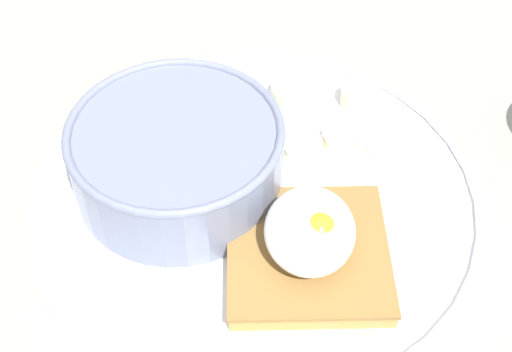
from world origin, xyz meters
TOP-DOWN VIEW (x-y plane):
  - ground_plane at (0.00, 0.00)cm, footprint 120.00×120.00cm
  - plate at (0.00, 0.00)cm, footprint 30.64×30.64cm
  - oatmeal_bowl at (0.79, 5.24)cm, footprint 14.23×14.23cm
  - toast_slice at (-5.20, -3.48)cm, footprint 10.68×10.68cm
  - poached_egg at (-5.25, -3.52)cm, footprint 6.37×5.49cm
  - banana_slice_front at (9.61, -7.40)cm, footprint 4.22×4.21cm
  - banana_slice_left at (5.40, -5.81)cm, footprint 2.90×2.92cm
  - banana_slice_back at (9.87, -2.30)cm, footprint 4.14×4.19cm
  - banana_slice_right at (5.79, -8.19)cm, footprint 4.23×4.24cm
  - banana_slice_inner at (4.32, -3.13)cm, footprint 3.95×3.94cm

SIDE VIEW (x-z plane):
  - ground_plane at x=0.00cm, z-range 0.00..2.00cm
  - plate at x=0.00cm, z-range 2.00..3.60cm
  - banana_slice_left at x=5.40cm, z-range 2.97..3.91cm
  - banana_slice_inner at x=4.32cm, z-range 2.97..3.95cm
  - banana_slice_right at x=5.79cm, z-range 2.88..4.22cm
  - banana_slice_back at x=9.87cm, z-range 2.95..4.50cm
  - banana_slice_front at x=9.61cm, z-range 2.95..4.56cm
  - toast_slice at x=-5.20cm, z-range 3.08..4.45cm
  - oatmeal_bowl at x=0.79cm, z-range 3.02..8.44cm
  - poached_egg at x=-5.25cm, z-range 4.33..8.05cm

